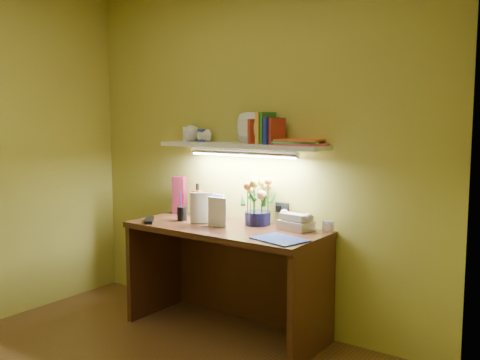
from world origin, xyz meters
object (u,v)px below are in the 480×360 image
at_px(desk, 226,279).
at_px(desk_clock, 328,226).
at_px(whisky_bottle, 198,200).
at_px(telephone, 296,220).
at_px(flower_bouquet, 258,202).

height_order(desk, desk_clock, desk_clock).
xyz_separation_m(desk, desk_clock, (0.65, 0.25, 0.41)).
bearing_deg(whisky_bottle, desk, -26.02).
height_order(telephone, desk_clock, telephone).
relative_size(flower_bouquet, whisky_bottle, 1.30).
bearing_deg(desk, telephone, 22.19).
relative_size(desk, desk_clock, 19.43).
relative_size(telephone, whisky_bottle, 0.86).
distance_m(flower_bouquet, telephone, 0.32).
xyz_separation_m(desk, whisky_bottle, (-0.42, 0.21, 0.50)).
relative_size(flower_bouquet, telephone, 1.52).
relative_size(desk, telephone, 6.60).
height_order(telephone, whisky_bottle, whisky_bottle).
distance_m(flower_bouquet, desk_clock, 0.53).
xyz_separation_m(flower_bouquet, desk_clock, (0.51, 0.07, -0.12)).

